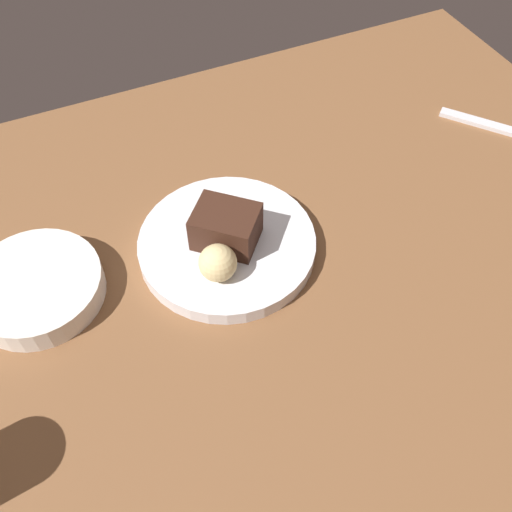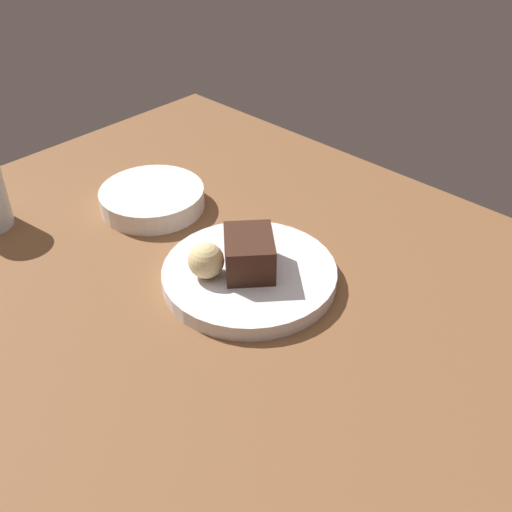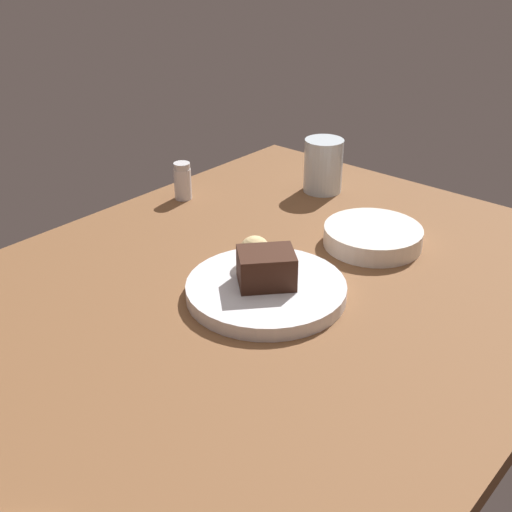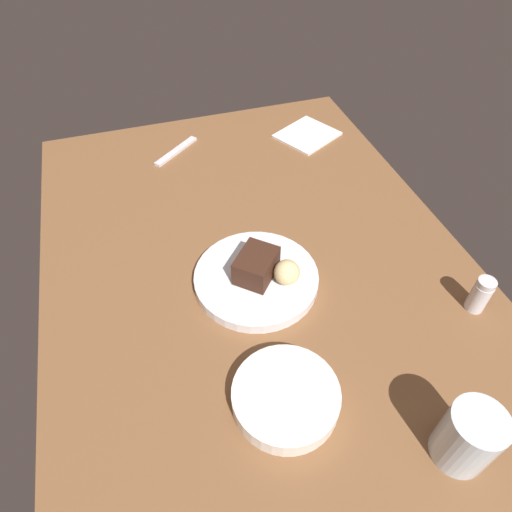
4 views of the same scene
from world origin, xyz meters
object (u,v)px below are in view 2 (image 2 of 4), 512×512
Objects in this scene: dessert_plate at (249,275)px; chocolate_cake_slice at (249,253)px; bread_roll at (206,261)px; side_bowl at (152,198)px.

chocolate_cake_slice reaches higher than dessert_plate.
dessert_plate is 6.80cm from bread_roll.
bread_roll is 23.13cm from side_bowl.
side_bowl is (21.52, -7.97, -2.94)cm from bread_roll.
chocolate_cake_slice is (-0.00, -0.00, 3.68)cm from dessert_plate.
chocolate_cake_slice is 5.83cm from bread_roll.
dessert_plate is 3.68cm from chocolate_cake_slice.
chocolate_cake_slice is 0.49× the size of side_bowl.
dessert_plate is 24.86cm from side_bowl.
dessert_plate is 2.92× the size of chocolate_cake_slice.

